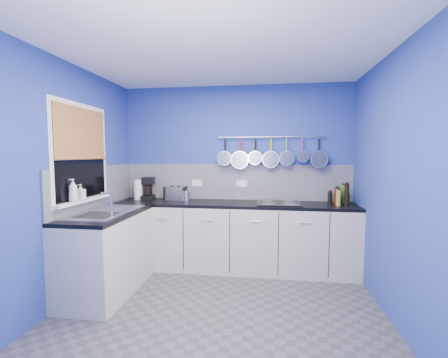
% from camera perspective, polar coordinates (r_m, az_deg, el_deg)
% --- Properties ---
extents(floor, '(3.20, 3.00, 0.02)m').
position_cam_1_polar(floor, '(3.24, -1.13, -24.00)').
color(floor, '#47474C').
rests_on(floor, ground).
extents(ceiling, '(3.20, 3.00, 0.02)m').
position_cam_1_polar(ceiling, '(3.00, -1.21, 23.47)').
color(ceiling, white).
rests_on(ceiling, ground).
extents(wall_back, '(3.20, 0.02, 2.50)m').
position_cam_1_polar(wall_back, '(4.35, 2.09, 0.79)').
color(wall_back, '#293B93').
rests_on(wall_back, ground).
extents(wall_front, '(3.20, 0.02, 2.50)m').
position_cam_1_polar(wall_front, '(1.40, -11.41, -7.38)').
color(wall_front, '#293B93').
rests_on(wall_front, ground).
extents(wall_left, '(0.02, 3.00, 2.50)m').
position_cam_1_polar(wall_left, '(3.50, -28.16, -0.68)').
color(wall_left, '#293B93').
rests_on(wall_left, ground).
extents(wall_right, '(0.02, 3.00, 2.50)m').
position_cam_1_polar(wall_right, '(3.04, 30.33, -1.48)').
color(wall_right, '#293B93').
rests_on(wall_right, ground).
extents(backsplash_back, '(3.20, 0.02, 0.50)m').
position_cam_1_polar(backsplash_back, '(4.33, 2.06, -0.55)').
color(backsplash_back, '#97989D').
rests_on(backsplash_back, wall_back).
extents(backsplash_left, '(0.02, 1.80, 0.50)m').
position_cam_1_polar(backsplash_left, '(3.99, -22.74, -1.35)').
color(backsplash_left, '#97989D').
rests_on(backsplash_left, wall_left).
extents(cabinet_run_back, '(3.20, 0.60, 0.86)m').
position_cam_1_polar(cabinet_run_back, '(4.18, 1.59, -10.79)').
color(cabinet_run_back, beige).
rests_on(cabinet_run_back, ground).
extents(worktop_back, '(3.20, 0.60, 0.04)m').
position_cam_1_polar(worktop_back, '(4.08, 1.61, -4.69)').
color(worktop_back, black).
rests_on(worktop_back, cabinet_run_back).
extents(cabinet_run_left, '(0.60, 1.20, 0.86)m').
position_cam_1_polar(cabinet_run_left, '(3.74, -20.93, -12.96)').
color(cabinet_run_left, beige).
rests_on(cabinet_run_left, ground).
extents(worktop_left, '(0.60, 1.20, 0.04)m').
position_cam_1_polar(worktop_left, '(3.63, -21.14, -6.17)').
color(worktop_left, black).
rests_on(worktop_left, cabinet_run_left).
extents(window_frame, '(0.01, 1.00, 1.10)m').
position_cam_1_polar(window_frame, '(3.71, -25.15, 4.34)').
color(window_frame, white).
rests_on(window_frame, wall_left).
extents(window_glass, '(0.01, 0.90, 1.00)m').
position_cam_1_polar(window_glass, '(3.71, -25.09, 4.34)').
color(window_glass, black).
rests_on(window_glass, wall_left).
extents(bamboo_blind, '(0.01, 0.90, 0.55)m').
position_cam_1_polar(bamboo_blind, '(3.71, -25.10, 7.81)').
color(bamboo_blind, '#AC7237').
rests_on(bamboo_blind, wall_left).
extents(window_sill, '(0.10, 0.98, 0.03)m').
position_cam_1_polar(window_sill, '(3.73, -24.56, -3.57)').
color(window_sill, white).
rests_on(window_sill, wall_left).
extents(sink_unit, '(0.50, 0.95, 0.01)m').
position_cam_1_polar(sink_unit, '(3.63, -21.15, -5.80)').
color(sink_unit, silver).
rests_on(sink_unit, worktop_left).
extents(mixer_tap, '(0.12, 0.08, 0.26)m').
position_cam_1_polar(mixer_tap, '(3.37, -20.34, -4.37)').
color(mixer_tap, silver).
rests_on(mixer_tap, worktop_left).
extents(socket_left, '(0.15, 0.01, 0.09)m').
position_cam_1_polar(socket_left, '(4.42, -5.07, -0.73)').
color(socket_left, white).
rests_on(socket_left, backsplash_back).
extents(socket_right, '(0.15, 0.01, 0.09)m').
position_cam_1_polar(socket_right, '(4.31, 3.36, -0.85)').
color(socket_right, white).
rests_on(socket_right, backsplash_back).
extents(pot_rail, '(1.45, 0.02, 0.02)m').
position_cam_1_polar(pot_rail, '(4.26, 8.79, 7.79)').
color(pot_rail, silver).
rests_on(pot_rail, wall_back).
extents(soap_bottle_a, '(0.11, 0.11, 0.24)m').
position_cam_1_polar(soap_bottle_a, '(3.52, -26.41, -1.91)').
color(soap_bottle_a, white).
rests_on(soap_bottle_a, window_sill).
extents(soap_bottle_b, '(0.08, 0.08, 0.17)m').
position_cam_1_polar(soap_bottle_b, '(3.62, -25.26, -2.23)').
color(soap_bottle_b, white).
rests_on(soap_bottle_b, window_sill).
extents(paper_towel, '(0.13, 0.13, 0.28)m').
position_cam_1_polar(paper_towel, '(4.51, -15.75, -1.93)').
color(paper_towel, white).
rests_on(paper_towel, worktop_back).
extents(coffee_maker, '(0.21, 0.22, 0.31)m').
position_cam_1_polar(coffee_maker, '(4.50, -14.04, -1.68)').
color(coffee_maker, black).
rests_on(coffee_maker, worktop_back).
extents(toaster, '(0.32, 0.22, 0.19)m').
position_cam_1_polar(toaster, '(4.37, -9.03, -2.63)').
color(toaster, silver).
rests_on(toaster, worktop_back).
extents(canister, '(0.11, 0.11, 0.14)m').
position_cam_1_polar(canister, '(4.27, -7.04, -3.12)').
color(canister, silver).
rests_on(canister, worktop_back).
extents(hob, '(0.56, 0.49, 0.01)m').
position_cam_1_polar(hob, '(4.05, 10.22, -4.47)').
color(hob, black).
rests_on(hob, worktop_back).
extents(pan_0, '(0.21, 0.09, 0.40)m').
position_cam_1_polar(pan_0, '(4.29, 0.20, 5.18)').
color(pan_0, silver).
rests_on(pan_0, pot_rail).
extents(pan_1, '(0.25, 0.08, 0.44)m').
position_cam_1_polar(pan_1, '(4.26, 3.03, 4.87)').
color(pan_1, silver).
rests_on(pan_1, pot_rail).
extents(pan_2, '(0.19, 0.08, 0.38)m').
position_cam_1_polar(pan_2, '(4.25, 5.89, 5.24)').
color(pan_2, silver).
rests_on(pan_2, pot_rail).
extents(pan_3, '(0.24, 0.07, 0.43)m').
position_cam_1_polar(pan_3, '(4.24, 8.76, 4.93)').
color(pan_3, silver).
rests_on(pan_3, pot_rail).
extents(pan_4, '(0.21, 0.09, 0.40)m').
position_cam_1_polar(pan_4, '(4.25, 11.62, 5.09)').
color(pan_4, silver).
rests_on(pan_4, pot_rail).
extents(pan_5, '(0.16, 0.12, 0.35)m').
position_cam_1_polar(pan_5, '(4.27, 14.48, 5.37)').
color(pan_5, silver).
rests_on(pan_5, pot_rail).
extents(pan_6, '(0.23, 0.09, 0.42)m').
position_cam_1_polar(pan_6, '(4.30, 17.29, 4.80)').
color(pan_6, silver).
rests_on(pan_6, pot_rail).
extents(condiment_0, '(0.06, 0.06, 0.24)m').
position_cam_1_polar(condiment_0, '(4.27, 21.42, -2.66)').
color(condiment_0, '#3F721E').
rests_on(condiment_0, worktop_back).
extents(condiment_1, '(0.07, 0.07, 0.13)m').
position_cam_1_polar(condiment_1, '(4.26, 20.27, -3.40)').
color(condiment_1, brown).
rests_on(condiment_1, worktop_back).
extents(condiment_2, '(0.06, 0.06, 0.12)m').
position_cam_1_polar(condiment_2, '(4.25, 19.25, -3.51)').
color(condiment_2, brown).
rests_on(condiment_2, worktop_back).
extents(condiment_3, '(0.06, 0.06, 0.13)m').
position_cam_1_polar(condiment_3, '(4.18, 22.13, -3.64)').
color(condiment_3, '#265919').
rests_on(condiment_3, worktop_back).
extents(condiment_4, '(0.06, 0.06, 0.21)m').
position_cam_1_polar(condiment_4, '(4.17, 20.40, -3.04)').
color(condiment_4, '#4C190C').
rests_on(condiment_4, worktop_back).
extents(condiment_5, '(0.06, 0.06, 0.16)m').
position_cam_1_polar(condiment_5, '(4.15, 19.19, -3.38)').
color(condiment_5, black).
rests_on(condiment_5, worktop_back).
extents(condiment_6, '(0.05, 0.05, 0.27)m').
position_cam_1_polar(condiment_6, '(4.08, 21.98, -2.79)').
color(condiment_6, black).
rests_on(condiment_6, worktop_back).
extents(condiment_7, '(0.06, 0.06, 0.20)m').
position_cam_1_polar(condiment_7, '(4.06, 20.65, -3.32)').
color(condiment_7, olive).
rests_on(condiment_7, worktop_back).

